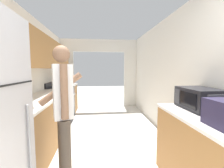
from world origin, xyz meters
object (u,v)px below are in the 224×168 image
at_px(microwave, 199,99).
at_px(knife, 66,85).
at_px(person, 63,112).
at_px(range_oven, 61,103).

relative_size(microwave, knife, 1.81).
bearing_deg(person, microwave, -111.38).
distance_m(person, microwave, 1.67).
relative_size(person, microwave, 3.16).
height_order(person, knife, person).
xyz_separation_m(person, knife, (-0.56, 2.92, 0.02)).
bearing_deg(person, range_oven, -5.66).
distance_m(range_oven, knife, 0.66).
distance_m(range_oven, microwave, 3.42).
xyz_separation_m(range_oven, knife, (0.04, 0.47, 0.46)).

